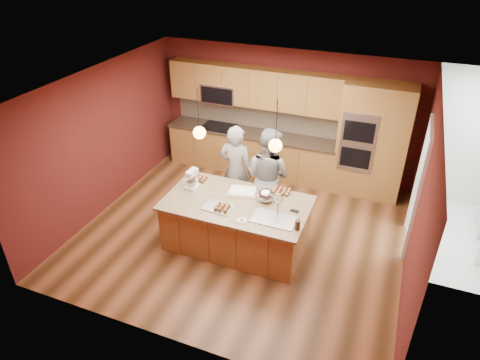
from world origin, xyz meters
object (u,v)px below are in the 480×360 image
at_px(person_right, 268,176).
at_px(stand_mixer, 192,180).
at_px(mixing_bowl, 266,195).
at_px(person_left, 236,171).
at_px(island, 237,223).

distance_m(person_right, stand_mixer, 1.35).
height_order(person_right, mixing_bowl, person_right).
distance_m(person_left, person_right, 0.61).
distance_m(stand_mixer, mixing_bowl, 1.30).
bearing_deg(person_left, person_right, -179.16).
bearing_deg(person_left, stand_mixer, 59.43).
bearing_deg(person_right, stand_mixer, 52.17).
relative_size(island, person_right, 1.29).
height_order(island, person_right, person_right).
bearing_deg(mixing_bowl, island, -153.79).
xyz_separation_m(person_left, stand_mixer, (-0.48, -0.78, 0.13)).
bearing_deg(stand_mixer, person_left, 64.03).
height_order(person_left, stand_mixer, person_left).
height_order(stand_mixer, mixing_bowl, stand_mixer).
relative_size(stand_mixer, mixing_bowl, 1.25).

